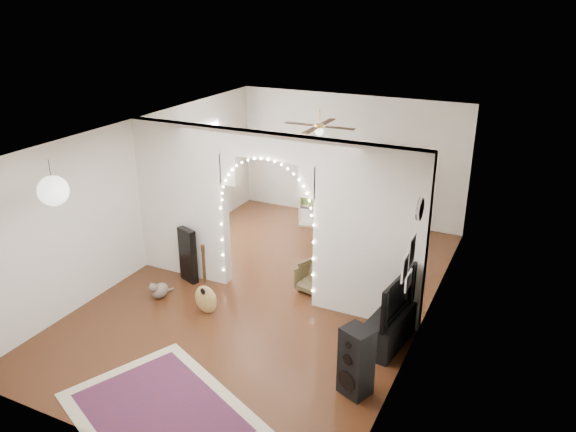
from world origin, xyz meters
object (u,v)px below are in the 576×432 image
at_px(acoustic_guitar, 205,288).
at_px(dining_table, 354,197).
at_px(floor_speaker, 356,362).
at_px(dining_chair_left, 313,279).
at_px(bookcase, 334,192).
at_px(media_console, 389,329).
at_px(dining_chair_right, 320,276).

distance_m(acoustic_guitar, dining_table, 4.32).
bearing_deg(acoustic_guitar, dining_table, 97.78).
height_order(floor_speaker, dining_chair_left, floor_speaker).
bearing_deg(bookcase, media_console, -78.44).
bearing_deg(bookcase, dining_chair_left, -95.09).
bearing_deg(dining_chair_right, floor_speaker, -35.37).
bearing_deg(floor_speaker, bookcase, 136.82).
height_order(bookcase, dining_chair_left, bookcase).
height_order(acoustic_guitar, bookcase, bookcase).
bearing_deg(floor_speaker, acoustic_guitar, -173.37).
bearing_deg(dining_table, floor_speaker, -80.28).
xyz_separation_m(floor_speaker, bookcase, (-2.23, 4.96, 0.29)).
bearing_deg(media_console, acoustic_guitar, -164.14).
bearing_deg(dining_table, bookcase, 174.15).
xyz_separation_m(acoustic_guitar, dining_chair_left, (1.21, 1.37, -0.22)).
height_order(floor_speaker, dining_chair_right, floor_speaker).
relative_size(bookcase, dining_chair_left, 3.16).
bearing_deg(acoustic_guitar, dining_chair_left, 68.34).
bearing_deg(acoustic_guitar, dining_chair_right, 67.54).
bearing_deg(dining_chair_left, dining_table, 108.05).
xyz_separation_m(floor_speaker, dining_table, (-1.80, 4.99, 0.22)).
bearing_deg(media_console, bookcase, 129.12).
height_order(media_console, dining_chair_left, media_console).
xyz_separation_m(dining_chair_left, dining_chair_right, (0.10, 0.07, 0.04)).
xyz_separation_m(dining_table, dining_chair_right, (0.41, -2.78, -0.43)).
distance_m(floor_speaker, dining_chair_left, 2.62).
xyz_separation_m(acoustic_guitar, floor_speaker, (2.70, -0.77, 0.03)).
bearing_deg(dining_chair_left, bookcase, 116.63).
xyz_separation_m(media_console, dining_chair_left, (-1.57, 0.97, -0.03)).
distance_m(media_console, dining_table, 4.28).
bearing_deg(dining_chair_left, dining_chair_right, 47.20).
bearing_deg(floor_speaker, dining_chair_right, 144.74).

